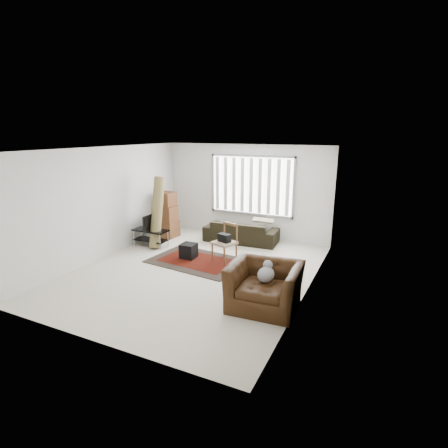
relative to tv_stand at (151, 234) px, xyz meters
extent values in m
plane|color=beige|center=(1.95, -1.01, -0.35)|extent=(6.00, 6.00, 0.00)
cube|color=white|center=(1.95, -1.01, 2.35)|extent=(5.00, 6.00, 0.02)
cube|color=silver|center=(1.95, 1.99, 1.00)|extent=(5.00, 0.02, 2.70)
cube|color=silver|center=(1.95, -4.01, 1.00)|extent=(5.00, 0.02, 2.70)
cube|color=silver|center=(-0.55, -1.01, 1.00)|extent=(0.02, 6.00, 2.70)
cube|color=silver|center=(4.45, -1.01, 1.00)|extent=(0.02, 6.00, 2.70)
cube|color=white|center=(2.15, 1.97, 1.20)|extent=(2.40, 0.01, 1.60)
cube|color=gray|center=(2.15, 1.95, 1.20)|extent=(2.52, 0.06, 1.72)
cube|color=white|center=(2.15, 1.91, 1.20)|extent=(2.40, 0.02, 1.55)
cube|color=black|center=(1.70, -0.44, -0.34)|extent=(2.37, 1.71, 0.02)
cube|color=#420D05|center=(1.70, -0.44, -0.33)|extent=(1.86, 1.20, 0.00)
cube|color=black|center=(0.00, 0.00, 0.11)|extent=(0.96, 0.43, 0.04)
cube|color=black|center=(0.00, 0.00, -0.15)|extent=(0.92, 0.40, 0.03)
cylinder|color=#B2B2B7|center=(-0.43, -0.18, -0.11)|extent=(0.03, 0.03, 0.48)
cylinder|color=#B2B2B7|center=(0.43, -0.18, -0.11)|extent=(0.03, 0.03, 0.48)
cylinder|color=#B2B2B7|center=(-0.43, 0.18, -0.11)|extent=(0.03, 0.03, 0.48)
cylinder|color=#B2B2B7|center=(0.43, 0.18, -0.11)|extent=(0.03, 0.03, 0.48)
imported|color=black|center=(0.00, 0.00, 0.36)|extent=(0.10, 0.77, 0.44)
cube|color=black|center=(1.40, -0.35, -0.15)|extent=(0.37, 0.37, 0.36)
cube|color=brown|center=(-0.11, 0.99, -0.10)|extent=(0.58, 0.53, 0.49)
cube|color=brown|center=(-0.09, 0.96, 0.37)|extent=(0.52, 0.48, 0.44)
cube|color=brown|center=(-0.13, 1.01, 0.79)|extent=(0.48, 0.48, 0.40)
cube|color=silver|center=(-0.20, 0.24, 0.03)|extent=(0.62, 0.36, 0.74)
cylinder|color=olive|center=(0.17, 0.11, 0.60)|extent=(0.42, 0.83, 1.90)
imported|color=black|center=(2.06, 1.44, 0.05)|extent=(2.12, 1.02, 0.79)
cube|color=#836F55|center=(2.27, -0.12, 0.11)|extent=(0.62, 0.62, 0.05)
cylinder|color=brown|center=(2.01, -0.25, -0.12)|extent=(0.04, 0.04, 0.45)
cylinder|color=brown|center=(2.40, -0.38, -0.12)|extent=(0.04, 0.04, 0.45)
cylinder|color=brown|center=(2.14, 0.14, -0.12)|extent=(0.04, 0.04, 0.45)
cylinder|color=brown|center=(2.53, 0.01, -0.12)|extent=(0.04, 0.04, 0.45)
cube|color=brown|center=(2.34, 0.09, 0.53)|extent=(0.45, 0.19, 0.06)
cube|color=brown|center=(2.14, 0.15, 0.34)|extent=(0.05, 0.05, 0.45)
cube|color=brown|center=(2.53, 0.02, 0.34)|extent=(0.05, 0.05, 0.45)
cube|color=black|center=(2.27, -0.12, 0.23)|extent=(0.34, 0.26, 0.19)
imported|color=#341C0A|center=(3.90, -1.90, 0.12)|extent=(1.31, 1.16, 0.92)
ellipsoid|color=#59595B|center=(3.90, -1.90, 0.25)|extent=(0.27, 0.34, 0.23)
sphere|color=#59595B|center=(3.89, -1.73, 0.39)|extent=(0.17, 0.17, 0.17)
camera|label=1|loc=(5.68, -7.34, 2.71)|focal=28.00mm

